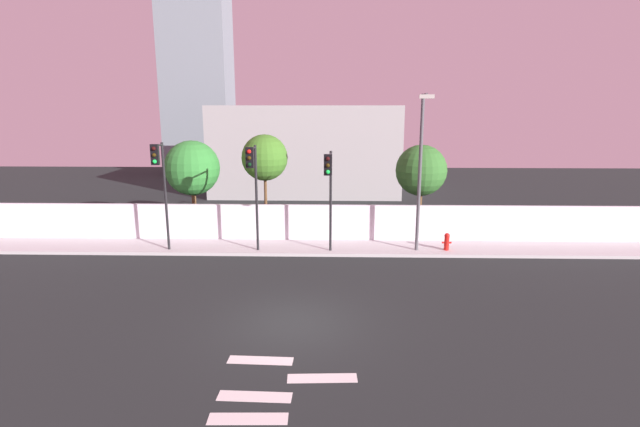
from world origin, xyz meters
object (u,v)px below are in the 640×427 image
at_px(traffic_light_right, 253,177).
at_px(street_lamp_curbside, 421,161).
at_px(roadside_tree_leftmost, 192,168).
at_px(traffic_light_center, 329,181).
at_px(fire_hydrant, 447,241).
at_px(roadside_tree_midright, 421,171).
at_px(roadside_tree_midleft, 265,158).
at_px(traffic_light_left, 160,174).

height_order(traffic_light_right, street_lamp_curbside, street_lamp_curbside).
bearing_deg(traffic_light_right, roadside_tree_leftmost, 134.62).
distance_m(traffic_light_center, fire_hydrant, 6.40).
height_order(roadside_tree_leftmost, roadside_tree_midright, roadside_tree_leftmost).
xyz_separation_m(street_lamp_curbside, roadside_tree_midleft, (-7.54, 3.41, -0.24)).
xyz_separation_m(traffic_light_right, street_lamp_curbside, (7.54, 0.51, 0.66)).
height_order(traffic_light_right, fire_hydrant, traffic_light_right).
distance_m(traffic_light_right, street_lamp_curbside, 7.58).
bearing_deg(traffic_light_center, fire_hydrant, 10.32).
relative_size(traffic_light_left, traffic_light_center, 1.08).
height_order(fire_hydrant, roadside_tree_midright, roadside_tree_midright).
relative_size(traffic_light_right, roadside_tree_midright, 1.02).
height_order(traffic_light_center, roadside_tree_leftmost, roadside_tree_leftmost).
xyz_separation_m(traffic_light_right, roadside_tree_midleft, (-0.01, 3.92, 0.42)).
bearing_deg(roadside_tree_leftmost, traffic_light_left, -94.79).
height_order(roadside_tree_midleft, roadside_tree_midright, roadside_tree_midleft).
xyz_separation_m(fire_hydrant, roadside_tree_leftmost, (-12.85, 3.14, 3.01)).
height_order(street_lamp_curbside, roadside_tree_midleft, street_lamp_curbside).
distance_m(fire_hydrant, roadside_tree_leftmost, 13.57).
height_order(traffic_light_center, street_lamp_curbside, street_lamp_curbside).
bearing_deg(street_lamp_curbside, roadside_tree_midright, 79.07).
relative_size(street_lamp_curbside, fire_hydrant, 8.70).
bearing_deg(traffic_light_right, traffic_light_left, 179.98).
bearing_deg(fire_hydrant, traffic_light_center, -169.68).
bearing_deg(roadside_tree_midright, traffic_light_center, -139.01).
bearing_deg(fire_hydrant, roadside_tree_midright, 104.06).
relative_size(roadside_tree_midleft, roadside_tree_midright, 1.11).
height_order(fire_hydrant, roadside_tree_leftmost, roadside_tree_leftmost).
bearing_deg(roadside_tree_leftmost, fire_hydrant, -13.73).
xyz_separation_m(traffic_light_center, traffic_light_right, (-3.42, 0.23, 0.15)).
bearing_deg(traffic_light_right, fire_hydrant, 4.96).
bearing_deg(traffic_light_center, roadside_tree_midleft, 129.47).
relative_size(street_lamp_curbside, roadside_tree_midleft, 1.34).
height_order(fire_hydrant, roadside_tree_midleft, roadside_tree_midleft).
xyz_separation_m(fire_hydrant, roadside_tree_midleft, (-8.99, 3.14, 3.57)).
bearing_deg(roadside_tree_midleft, roadside_tree_midright, -0.00).
bearing_deg(traffic_light_right, traffic_light_center, -3.92).
xyz_separation_m(traffic_light_right, fire_hydrant, (8.98, 0.78, -3.15)).
bearing_deg(roadside_tree_midright, street_lamp_curbside, -100.93).
height_order(traffic_light_left, street_lamp_curbside, street_lamp_curbside).
bearing_deg(traffic_light_left, fire_hydrant, 3.38).
distance_m(traffic_light_left, traffic_light_right, 4.20).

